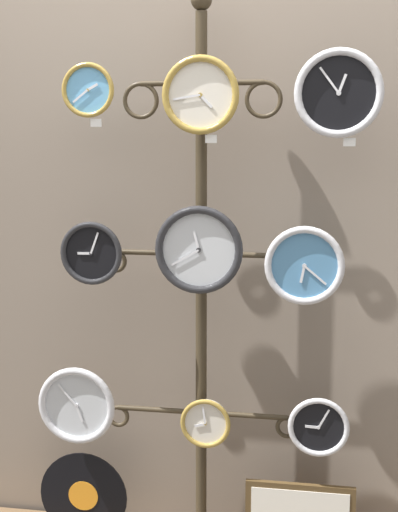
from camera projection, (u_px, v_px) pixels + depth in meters
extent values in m
cube|color=gray|center=(208.00, 198.00, 2.74)|extent=(4.40, 0.04, 2.80)
cylinder|color=#382D1E|center=(201.00, 297.00, 2.64)|extent=(0.04, 0.04, 2.04)
sphere|color=#382D1E|center=(201.00, 0.00, 2.48)|extent=(0.08, 0.08, 0.08)
cylinder|color=#382D1E|center=(171.00, 83.00, 2.54)|extent=(0.22, 0.02, 0.02)
torus|color=#382D1E|center=(141.00, 101.00, 2.57)|extent=(0.13, 0.02, 0.13)
cylinder|color=#382D1E|center=(232.00, 83.00, 2.50)|extent=(0.22, 0.02, 0.02)
torus|color=#382D1E|center=(264.00, 99.00, 2.49)|extent=(0.13, 0.02, 0.13)
cylinder|color=#382D1E|center=(158.00, 253.00, 2.65)|extent=(0.33, 0.02, 0.02)
torus|color=#382D1E|center=(115.00, 261.00, 2.68)|extent=(0.09, 0.02, 0.09)
cylinder|color=#382D1E|center=(246.00, 255.00, 2.59)|extent=(0.33, 0.02, 0.02)
torus|color=#382D1E|center=(291.00, 266.00, 2.57)|extent=(0.09, 0.02, 0.09)
cylinder|color=#382D1E|center=(159.00, 410.00, 2.74)|extent=(0.33, 0.02, 0.02)
torus|color=#382D1E|center=(118.00, 416.00, 2.77)|extent=(0.09, 0.02, 0.09)
cylinder|color=#382D1E|center=(244.00, 415.00, 2.69)|extent=(0.33, 0.02, 0.02)
torus|color=#382D1E|center=(287.00, 427.00, 2.67)|extent=(0.09, 0.02, 0.09)
cylinder|color=#60A8DB|center=(89.00, 90.00, 2.51)|extent=(0.17, 0.02, 0.17)
torus|color=#A58438|center=(88.00, 90.00, 2.50)|extent=(0.19, 0.02, 0.19)
cylinder|color=#A58438|center=(88.00, 90.00, 2.50)|extent=(0.01, 0.01, 0.01)
cube|color=silver|center=(93.00, 87.00, 2.49)|extent=(0.04, 0.00, 0.03)
cube|color=silver|center=(80.00, 96.00, 2.50)|extent=(0.06, 0.00, 0.05)
cylinder|color=silver|center=(201.00, 95.00, 2.43)|extent=(0.24, 0.02, 0.24)
torus|color=#A58438|center=(200.00, 95.00, 2.41)|extent=(0.27, 0.02, 0.27)
cylinder|color=#A58438|center=(200.00, 95.00, 2.41)|extent=(0.01, 0.01, 0.01)
cube|color=silver|center=(206.00, 101.00, 2.41)|extent=(0.05, 0.00, 0.05)
cube|color=silver|center=(187.00, 97.00, 2.42)|extent=(0.09, 0.00, 0.02)
cylinder|color=black|center=(339.00, 93.00, 2.37)|extent=(0.27, 0.02, 0.27)
torus|color=silver|center=(339.00, 93.00, 2.35)|extent=(0.30, 0.03, 0.30)
cylinder|color=silver|center=(339.00, 93.00, 2.35)|extent=(0.02, 0.01, 0.02)
cube|color=silver|center=(342.00, 84.00, 2.34)|extent=(0.03, 0.00, 0.06)
cube|color=silver|center=(329.00, 80.00, 2.35)|extent=(0.07, 0.00, 0.09)
cylinder|color=black|center=(92.00, 253.00, 2.60)|extent=(0.21, 0.02, 0.21)
torus|color=#262628|center=(91.00, 253.00, 2.58)|extent=(0.23, 0.02, 0.23)
cylinder|color=#262628|center=(91.00, 253.00, 2.58)|extent=(0.01, 0.01, 0.01)
cube|color=silver|center=(84.00, 253.00, 2.59)|extent=(0.05, 0.00, 0.01)
cube|color=silver|center=(94.00, 243.00, 2.57)|extent=(0.04, 0.00, 0.08)
cylinder|color=silver|center=(199.00, 249.00, 2.52)|extent=(0.29, 0.02, 0.29)
torus|color=#262628|center=(199.00, 250.00, 2.51)|extent=(0.31, 0.03, 0.31)
cylinder|color=#262628|center=(199.00, 250.00, 2.51)|extent=(0.02, 0.01, 0.02)
cube|color=silver|center=(196.00, 241.00, 2.50)|extent=(0.03, 0.00, 0.07)
cube|color=silver|center=(185.00, 258.00, 2.52)|extent=(0.10, 0.00, 0.06)
cylinder|color=#4C84B2|center=(304.00, 265.00, 2.49)|extent=(0.25, 0.02, 0.25)
torus|color=silver|center=(304.00, 266.00, 2.47)|extent=(0.28, 0.03, 0.28)
cylinder|color=silver|center=(304.00, 266.00, 2.47)|extent=(0.02, 0.01, 0.02)
cube|color=silver|center=(303.00, 274.00, 2.48)|extent=(0.02, 0.00, 0.06)
cube|color=silver|center=(315.00, 275.00, 2.47)|extent=(0.08, 0.00, 0.07)
cylinder|color=silver|center=(78.00, 404.00, 2.68)|extent=(0.27, 0.02, 0.27)
torus|color=silver|center=(76.00, 406.00, 2.67)|extent=(0.30, 0.03, 0.30)
cylinder|color=silver|center=(76.00, 406.00, 2.67)|extent=(0.02, 0.01, 0.02)
cube|color=silver|center=(79.00, 414.00, 2.67)|extent=(0.03, 0.00, 0.06)
cube|color=silver|center=(67.00, 395.00, 2.66)|extent=(0.07, 0.00, 0.08)
cylinder|color=silver|center=(206.00, 422.00, 2.64)|extent=(0.17, 0.02, 0.17)
torus|color=#A58438|center=(205.00, 424.00, 2.63)|extent=(0.19, 0.02, 0.19)
cylinder|color=#A58438|center=(205.00, 424.00, 2.63)|extent=(0.01, 0.01, 0.01)
cube|color=silver|center=(200.00, 425.00, 2.63)|extent=(0.04, 0.00, 0.02)
cube|color=silver|center=(204.00, 415.00, 2.62)|extent=(0.02, 0.00, 0.07)
cylinder|color=black|center=(319.00, 426.00, 2.58)|extent=(0.20, 0.02, 0.20)
torus|color=silver|center=(319.00, 427.00, 2.56)|extent=(0.22, 0.02, 0.22)
cylinder|color=silver|center=(319.00, 427.00, 2.56)|extent=(0.01, 0.01, 0.01)
cube|color=silver|center=(312.00, 427.00, 2.56)|extent=(0.05, 0.00, 0.01)
cube|color=silver|center=(324.00, 419.00, 2.55)|extent=(0.04, 0.00, 0.07)
cylinder|color=black|center=(84.00, 495.00, 2.80)|extent=(0.35, 0.01, 0.35)
cylinder|color=orange|center=(83.00, 496.00, 2.80)|extent=(0.12, 0.00, 0.12)
cube|color=white|center=(96.00, 123.00, 2.52)|extent=(0.04, 0.00, 0.03)
cube|color=white|center=(211.00, 139.00, 2.43)|extent=(0.04, 0.00, 0.03)
cube|color=white|center=(349.00, 142.00, 2.38)|extent=(0.04, 0.00, 0.03)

